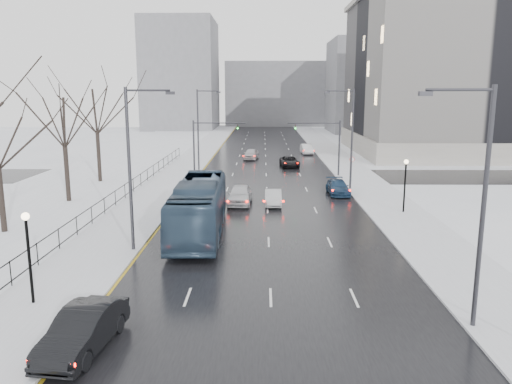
{
  "coord_description": "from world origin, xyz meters",
  "views": [
    {
      "loc": [
        -0.39,
        -9.44,
        9.73
      ],
      "look_at": [
        -0.9,
        26.39,
        2.5
      ],
      "focal_mm": 35.0,
      "sensor_mm": 36.0,
      "label": 1
    }
  ],
  "objects_px": {
    "tree_park_e": "(100,182)",
    "sedan_right_near": "(273,197)",
    "mast_signal_left": "(203,141)",
    "sedan_center_far": "(251,154)",
    "streetlight_r_mid": "(350,134)",
    "sedan_left_near": "(83,330)",
    "lamppost_l": "(28,245)",
    "no_uturn_sign": "(352,162)",
    "sedan_center_near": "(240,195)",
    "tree_park_d": "(69,202)",
    "streetlight_l_far": "(200,126)",
    "sedan_right_distant": "(307,149)",
    "mast_signal_right": "(330,141)",
    "bus": "(199,207)",
    "lamppost_r_mid": "(405,178)",
    "sedan_right_cross": "(289,162)",
    "sedan_right_far": "(338,187)",
    "streetlight_r_near": "(479,197)",
    "streetlight_l_near": "(133,162)",
    "tree_park_c": "(5,233)"
  },
  "relations": [
    {
      "from": "tree_park_c",
      "to": "sedan_right_cross",
      "type": "xyz_separation_m",
      "value": [
        21.58,
        31.44,
        0.72
      ]
    },
    {
      "from": "sedan_right_cross",
      "to": "sedan_right_far",
      "type": "height_order",
      "value": "sedan_right_far"
    },
    {
      "from": "sedan_center_near",
      "to": "tree_park_d",
      "type": "bearing_deg",
      "value": -180.0
    },
    {
      "from": "tree_park_c",
      "to": "mast_signal_left",
      "type": "distance_m",
      "value": 26.79
    },
    {
      "from": "tree_park_e",
      "to": "sedan_left_near",
      "type": "distance_m",
      "value": 37.68
    },
    {
      "from": "streetlight_l_near",
      "to": "sedan_right_far",
      "type": "xyz_separation_m",
      "value": [
        14.97,
        17.65,
        -4.9
      ]
    },
    {
      "from": "lamppost_r_mid",
      "to": "sedan_right_cross",
      "type": "xyz_separation_m",
      "value": [
        -7.92,
        25.44,
        -2.22
      ]
    },
    {
      "from": "mast_signal_left",
      "to": "sedan_right_near",
      "type": "height_order",
      "value": "mast_signal_left"
    },
    {
      "from": "streetlight_r_near",
      "to": "mast_signal_left",
      "type": "height_order",
      "value": "streetlight_r_near"
    },
    {
      "from": "lamppost_r_mid",
      "to": "sedan_center_near",
      "type": "distance_m",
      "value": 13.93
    },
    {
      "from": "streetlight_r_mid",
      "to": "sedan_left_near",
      "type": "distance_m",
      "value": 35.85
    },
    {
      "from": "mast_signal_right",
      "to": "mast_signal_left",
      "type": "relative_size",
      "value": 1.0
    },
    {
      "from": "tree_park_d",
      "to": "mast_signal_right",
      "type": "bearing_deg",
      "value": 29.12
    },
    {
      "from": "no_uturn_sign",
      "to": "tree_park_d",
      "type": "bearing_deg",
      "value": -159.68
    },
    {
      "from": "lamppost_r_mid",
      "to": "sedan_right_distant",
      "type": "height_order",
      "value": "lamppost_r_mid"
    },
    {
      "from": "lamppost_r_mid",
      "to": "mast_signal_right",
      "type": "bearing_deg",
      "value": 101.54
    },
    {
      "from": "no_uturn_sign",
      "to": "sedan_left_near",
      "type": "bearing_deg",
      "value": -114.47
    },
    {
      "from": "tree_park_e",
      "to": "sedan_right_near",
      "type": "distance_m",
      "value": 21.77
    },
    {
      "from": "lamppost_l",
      "to": "no_uturn_sign",
      "type": "distance_m",
      "value": 37.85
    },
    {
      "from": "mast_signal_left",
      "to": "sedan_left_near",
      "type": "distance_m",
      "value": 40.16
    },
    {
      "from": "bus",
      "to": "sedan_right_near",
      "type": "height_order",
      "value": "bus"
    },
    {
      "from": "mast_signal_right",
      "to": "no_uturn_sign",
      "type": "bearing_deg",
      "value": -64.89
    },
    {
      "from": "tree_park_e",
      "to": "sedan_right_cross",
      "type": "bearing_deg",
      "value": 28.26
    },
    {
      "from": "tree_park_c",
      "to": "lamppost_l",
      "type": "bearing_deg",
      "value": -57.99
    },
    {
      "from": "tree_park_d",
      "to": "sedan_left_near",
      "type": "height_order",
      "value": "tree_park_d"
    },
    {
      "from": "no_uturn_sign",
      "to": "lamppost_l",
      "type": "bearing_deg",
      "value": -122.26
    },
    {
      "from": "streetlight_r_near",
      "to": "sedan_right_distant",
      "type": "distance_m",
      "value": 59.57
    },
    {
      "from": "streetlight_l_near",
      "to": "no_uturn_sign",
      "type": "height_order",
      "value": "streetlight_l_near"
    },
    {
      "from": "mast_signal_left",
      "to": "sedan_center_far",
      "type": "xyz_separation_m",
      "value": [
        5.21,
        14.84,
        -3.29
      ]
    },
    {
      "from": "streetlight_l_far",
      "to": "mast_signal_left",
      "type": "relative_size",
      "value": 1.54
    },
    {
      "from": "streetlight_l_far",
      "to": "sedan_right_near",
      "type": "height_order",
      "value": "streetlight_l_far"
    },
    {
      "from": "tree_park_e",
      "to": "sedan_center_far",
      "type": "relative_size",
      "value": 2.95
    },
    {
      "from": "streetlight_l_near",
      "to": "lamppost_r_mid",
      "type": "xyz_separation_m",
      "value": [
        19.17,
        10.0,
        -2.67
      ]
    },
    {
      "from": "streetlight_r_near",
      "to": "streetlight_l_far",
      "type": "height_order",
      "value": "same"
    },
    {
      "from": "lamppost_r_mid",
      "to": "no_uturn_sign",
      "type": "distance_m",
      "value": 14.13
    },
    {
      "from": "sedan_right_cross",
      "to": "sedan_right_far",
      "type": "relative_size",
      "value": 1.04
    },
    {
      "from": "streetlight_r_near",
      "to": "no_uturn_sign",
      "type": "xyz_separation_m",
      "value": [
        1.03,
        34.0,
        -3.32
      ]
    },
    {
      "from": "mast_signal_right",
      "to": "bus",
      "type": "height_order",
      "value": "mast_signal_right"
    },
    {
      "from": "tree_park_e",
      "to": "streetlight_r_near",
      "type": "relative_size",
      "value": 1.35
    },
    {
      "from": "streetlight_l_near",
      "to": "lamppost_r_mid",
      "type": "distance_m",
      "value": 21.78
    },
    {
      "from": "streetlight_l_far",
      "to": "sedan_right_distant",
      "type": "distance_m",
      "value": 23.24
    },
    {
      "from": "sedan_left_near",
      "to": "sedan_right_cross",
      "type": "height_order",
      "value": "sedan_left_near"
    },
    {
      "from": "tree_park_e",
      "to": "streetlight_r_mid",
      "type": "xyz_separation_m",
      "value": [
        26.37,
        -4.0,
        5.62
      ]
    },
    {
      "from": "bus",
      "to": "mast_signal_left",
      "type": "bearing_deg",
      "value": 94.28
    },
    {
      "from": "tree_park_c",
      "to": "lamppost_r_mid",
      "type": "height_order",
      "value": "tree_park_c"
    },
    {
      "from": "lamppost_r_mid",
      "to": "sedan_right_cross",
      "type": "relative_size",
      "value": 0.87
    },
    {
      "from": "streetlight_l_far",
      "to": "mast_signal_right",
      "type": "relative_size",
      "value": 1.54
    },
    {
      "from": "streetlight_r_near",
      "to": "streetlight_r_mid",
      "type": "xyz_separation_m",
      "value": [
        0.0,
        30.0,
        0.0
      ]
    },
    {
      "from": "sedan_right_distant",
      "to": "sedan_right_far",
      "type": "bearing_deg",
      "value": -93.19
    },
    {
      "from": "tree_park_e",
      "to": "sedan_right_near",
      "type": "relative_size",
      "value": 3.31
    }
  ]
}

